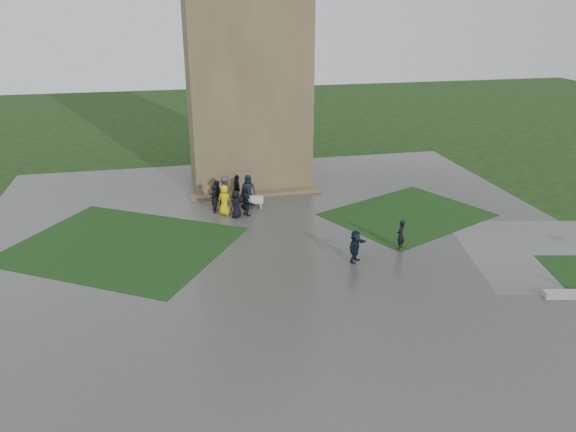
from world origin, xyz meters
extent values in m
plane|color=black|center=(0.00, 0.00, 0.00)|extent=(120.00, 120.00, 0.00)
cube|color=#393937|center=(0.00, 2.00, 0.01)|extent=(34.00, 34.00, 0.02)
cube|color=black|center=(-8.50, 4.00, 0.03)|extent=(14.10, 13.46, 0.01)
cube|color=black|center=(8.50, 5.00, 0.03)|extent=(11.12, 10.15, 0.01)
cube|color=brown|center=(0.00, 15.00, 9.00)|extent=(8.00, 8.00, 18.00)
cube|color=brown|center=(0.00, 10.60, 0.13)|extent=(9.00, 0.80, 0.22)
cube|color=beige|center=(-0.66, 8.21, 0.41)|extent=(1.38, 0.69, 0.05)
cube|color=beige|center=(-1.18, 8.33, 0.21)|extent=(0.15, 0.36, 0.37)
cube|color=beige|center=(-0.15, 8.09, 0.21)|extent=(0.15, 0.36, 0.37)
cube|color=beige|center=(-0.62, 8.40, 0.61)|extent=(1.30, 0.34, 0.35)
imported|color=black|center=(-1.15, 8.23, 0.75)|extent=(0.76, 0.56, 1.46)
imported|color=black|center=(-0.82, 9.14, 0.98)|extent=(1.04, 0.80, 1.92)
imported|color=black|center=(-1.48, 9.54, 0.94)|extent=(0.76, 1.15, 1.84)
imported|color=#38383D|center=(-2.28, 9.21, 0.99)|extent=(1.08, 1.41, 1.95)
imported|color=black|center=(-2.92, 8.49, 0.96)|extent=(1.00, 0.69, 1.89)
imported|color=black|center=(-3.12, 8.00, 0.91)|extent=(0.45, 0.66, 1.77)
imported|color=yellow|center=(-2.52, 7.45, 0.96)|extent=(1.12, 1.04, 1.89)
imported|color=black|center=(-1.90, 6.83, 0.87)|extent=(0.99, 1.00, 1.71)
imported|color=black|center=(-1.22, 7.06, 0.75)|extent=(1.02, 1.44, 1.47)
imported|color=#EB6177|center=(-2.52, 7.45, 2.01)|extent=(0.82, 0.82, 0.75)
imported|color=#723593|center=(-0.82, 9.14, 1.96)|extent=(0.83, 0.83, 0.77)
imported|color=black|center=(3.19, -0.60, 0.86)|extent=(1.51, 1.49, 1.69)
imported|color=black|center=(6.05, 0.38, 0.83)|extent=(0.70, 0.69, 1.63)
camera|label=1|loc=(-5.58, -25.05, 12.52)|focal=35.00mm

